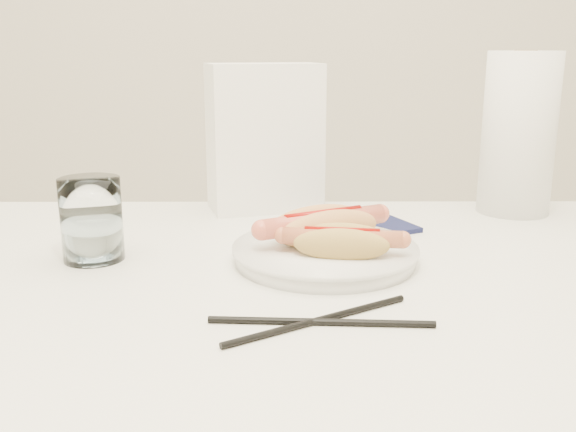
{
  "coord_description": "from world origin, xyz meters",
  "views": [
    {
      "loc": [
        0.01,
        -0.78,
        1.03
      ],
      "look_at": [
        0.01,
        0.02,
        0.82
      ],
      "focal_mm": 40.09,
      "sensor_mm": 36.0,
      "label": 1
    }
  ],
  "objects_px": {
    "plate": "(325,255)",
    "paper_towel_roll": "(519,134)",
    "hotdog_left": "(323,227)",
    "hotdog_right": "(342,242)",
    "table": "(278,316)",
    "water_glass": "(92,219)",
    "napkin_box": "(264,138)"
  },
  "relations": [
    {
      "from": "paper_towel_roll",
      "to": "hotdog_left",
      "type": "bearing_deg",
      "value": -143.74
    },
    {
      "from": "hotdog_left",
      "to": "table",
      "type": "bearing_deg",
      "value": -160.71
    },
    {
      "from": "hotdog_left",
      "to": "water_glass",
      "type": "bearing_deg",
      "value": 153.9
    },
    {
      "from": "table",
      "to": "plate",
      "type": "bearing_deg",
      "value": 35.3
    },
    {
      "from": "table",
      "to": "paper_towel_roll",
      "type": "distance_m",
      "value": 0.56
    },
    {
      "from": "table",
      "to": "water_glass",
      "type": "xyz_separation_m",
      "value": [
        -0.25,
        0.06,
        0.12
      ]
    },
    {
      "from": "water_glass",
      "to": "paper_towel_roll",
      "type": "distance_m",
      "value": 0.72
    },
    {
      "from": "plate",
      "to": "paper_towel_roll",
      "type": "height_order",
      "value": "paper_towel_roll"
    },
    {
      "from": "table",
      "to": "plate",
      "type": "relative_size",
      "value": 4.97
    },
    {
      "from": "water_glass",
      "to": "napkin_box",
      "type": "xyz_separation_m",
      "value": [
        0.23,
        0.29,
        0.07
      ]
    },
    {
      "from": "table",
      "to": "hotdog_left",
      "type": "distance_m",
      "value": 0.14
    },
    {
      "from": "plate",
      "to": "water_glass",
      "type": "distance_m",
      "value": 0.32
    },
    {
      "from": "table",
      "to": "hotdog_right",
      "type": "xyz_separation_m",
      "value": [
        0.08,
        0.01,
        0.1
      ]
    },
    {
      "from": "plate",
      "to": "water_glass",
      "type": "relative_size",
      "value": 2.13
    },
    {
      "from": "water_glass",
      "to": "hotdog_right",
      "type": "bearing_deg",
      "value": -8.83
    },
    {
      "from": "napkin_box",
      "to": "table",
      "type": "bearing_deg",
      "value": -101.22
    },
    {
      "from": "table",
      "to": "hotdog_left",
      "type": "height_order",
      "value": "hotdog_left"
    },
    {
      "from": "water_glass",
      "to": "paper_towel_roll",
      "type": "bearing_deg",
      "value": 21.56
    },
    {
      "from": "hotdog_left",
      "to": "hotdog_right",
      "type": "relative_size",
      "value": 1.16
    },
    {
      "from": "table",
      "to": "hotdog_right",
      "type": "relative_size",
      "value": 7.77
    },
    {
      "from": "napkin_box",
      "to": "paper_towel_roll",
      "type": "distance_m",
      "value": 0.44
    },
    {
      "from": "hotdog_left",
      "to": "napkin_box",
      "type": "height_order",
      "value": "napkin_box"
    },
    {
      "from": "napkin_box",
      "to": "water_glass",
      "type": "bearing_deg",
      "value": -143.42
    },
    {
      "from": "hotdog_right",
      "to": "napkin_box",
      "type": "bearing_deg",
      "value": 115.22
    },
    {
      "from": "paper_towel_roll",
      "to": "napkin_box",
      "type": "bearing_deg",
      "value": 176.25
    },
    {
      "from": "table",
      "to": "water_glass",
      "type": "distance_m",
      "value": 0.28
    },
    {
      "from": "hotdog_left",
      "to": "paper_towel_roll",
      "type": "distance_m",
      "value": 0.44
    },
    {
      "from": "napkin_box",
      "to": "paper_towel_roll",
      "type": "bearing_deg",
      "value": -19.43
    },
    {
      "from": "water_glass",
      "to": "napkin_box",
      "type": "bearing_deg",
      "value": 52.25
    },
    {
      "from": "plate",
      "to": "hotdog_right",
      "type": "height_order",
      "value": "hotdog_right"
    },
    {
      "from": "table",
      "to": "plate",
      "type": "height_order",
      "value": "plate"
    },
    {
      "from": "hotdog_left",
      "to": "hotdog_right",
      "type": "distance_m",
      "value": 0.06
    }
  ]
}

